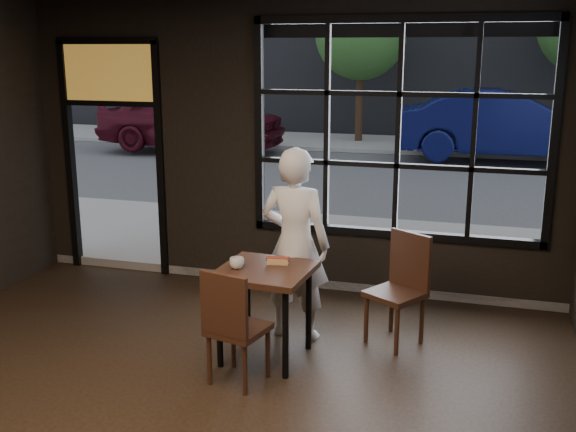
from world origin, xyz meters
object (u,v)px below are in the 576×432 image
(cafe_table, at_px, (265,313))
(chair_near, at_px, (238,325))
(navy_car, at_px, (504,125))
(man, at_px, (295,244))

(cafe_table, relative_size, chair_near, 0.85)
(navy_car, bearing_deg, man, 166.58)
(man, bearing_deg, navy_car, -95.06)
(man, distance_m, navy_car, 10.83)
(cafe_table, height_order, man, man)
(chair_near, relative_size, navy_car, 0.20)
(man, relative_size, navy_car, 0.37)
(chair_near, bearing_deg, man, -87.54)
(cafe_table, xyz_separation_m, man, (0.12, 0.51, 0.48))
(cafe_table, relative_size, navy_car, 0.17)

